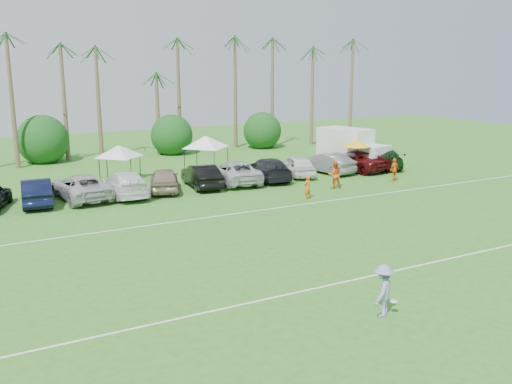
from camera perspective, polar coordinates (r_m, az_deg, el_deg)
name	(u,v)px	position (r m, az deg, el deg)	size (l,w,h in m)	color
ground	(370,301)	(22.51, 11.35, -10.60)	(120.00, 120.00, 0.00)	#317021
field_lines	(267,244)	(28.67, 1.09, -5.18)	(80.00, 12.10, 0.01)	white
palm_tree_3	(11,49)	(54.02, -23.26, 13.04)	(2.40, 2.40, 11.90)	brown
palm_tree_4	(63,79)	(54.57, -18.78, 10.65)	(2.40, 2.40, 8.90)	brown
palm_tree_5	(107,69)	(55.39, -14.69, 11.83)	(2.40, 2.40, 9.90)	brown
palm_tree_6	(148,59)	(56.50, -10.70, 12.90)	(2.40, 2.40, 10.90)	brown
palm_tree_7	(188,51)	(57.87, -6.86, 13.86)	(2.40, 2.40, 11.90)	brown
palm_tree_8	(234,77)	(59.91, -2.26, 11.43)	(2.40, 2.40, 8.90)	brown
palm_tree_9	(275,68)	(62.27, 1.96, 12.28)	(2.40, 2.40, 9.90)	brown
palm_tree_10	(315,60)	(64.94, 5.87, 13.00)	(2.40, 2.40, 10.90)	brown
palm_tree_11	(344,52)	(67.28, 8.79, 13.63)	(2.40, 2.40, 11.90)	brown
bush_tree_1	(43,142)	(55.68, -20.57, 4.67)	(4.00, 4.00, 4.00)	brown
bush_tree_2	(168,135)	(58.51, -8.84, 5.68)	(4.00, 4.00, 4.00)	brown
bush_tree_3	(255,129)	(62.55, -0.14, 6.27)	(4.00, 4.00, 4.00)	brown
sideline_player_a	(307,187)	(37.99, 5.16, 0.48)	(0.58, 0.38, 1.59)	orange
sideline_player_b	(335,175)	(41.47, 7.87, 1.73)	(0.97, 0.75, 1.99)	#E45719
sideline_player_c	(394,170)	(44.92, 13.66, 2.18)	(1.04, 0.43, 1.77)	orange
box_truck	(352,147)	(50.55, 9.60, 4.51)	(3.85, 6.75, 3.28)	silver
canopy_tent_left	(118,145)	(45.08, -13.61, 4.57)	(3.90, 3.90, 3.16)	black
canopy_tent_right	(205,136)	(47.80, -5.09, 5.63)	(4.27, 4.27, 3.46)	black
market_umbrella	(356,143)	(47.97, 10.00, 4.82)	(2.39, 2.39, 2.66)	black
frisbee_player	(383,291)	(21.00, 12.59, -9.59)	(1.42, 1.26, 1.91)	#878EC0
parked_car_1	(37,192)	(38.93, -21.10, 0.03)	(1.79, 5.12, 1.69)	black
parked_car_2	(81,187)	(39.48, -17.06, 0.50)	(2.80, 6.07, 1.69)	#B6B7B8
parked_car_3	(125,184)	(39.72, -12.95, 0.81)	(2.36, 5.81, 1.69)	white
parked_car_4	(164,179)	(40.66, -9.17, 1.24)	(1.99, 4.95, 1.69)	gray
parked_car_5	(201,176)	(41.63, -5.48, 1.62)	(1.79, 5.12, 1.69)	black
parked_car_6	(235,172)	(42.99, -2.13, 2.02)	(2.80, 6.07, 1.69)	silver
parked_car_7	(268,169)	(44.19, 1.23, 2.32)	(2.36, 5.81, 1.69)	black
parked_car_8	(297,165)	(45.83, 4.16, 2.66)	(1.99, 4.95, 1.69)	white
parked_car_9	(327,163)	(47.33, 7.11, 2.92)	(1.79, 5.12, 1.69)	gray
parked_car_10	(355,160)	(48.90, 9.91, 3.14)	(2.80, 6.07, 1.69)	#520D10
parked_car_11	(382,158)	(50.62, 12.49, 3.35)	(2.36, 5.81, 1.69)	black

